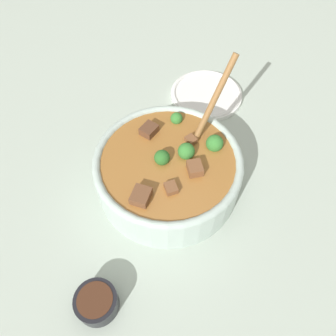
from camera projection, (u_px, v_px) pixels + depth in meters
The scene contains 4 objects.
ground_plane at pixel (168, 184), 0.69m from camera, with size 4.00×4.00×0.00m, color #ADBCAD.
stew_bowl at pixel (168, 170), 0.64m from camera, with size 0.32×0.29×0.24m.
condiment_bowl at pixel (97, 302), 0.53m from camera, with size 0.07×0.07×0.04m.
empty_plate at pixel (206, 94), 0.83m from camera, with size 0.18×0.18×0.02m.
Camera 1 is at (0.26, 0.26, 0.58)m, focal length 35.00 mm.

